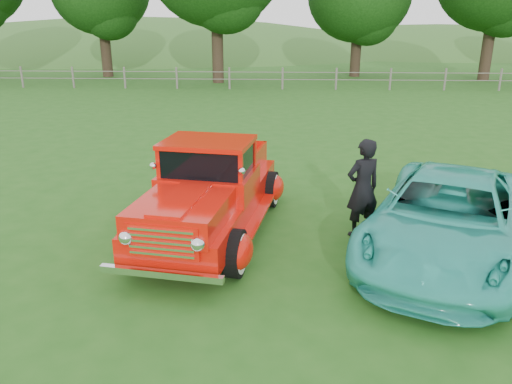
{
  "coord_description": "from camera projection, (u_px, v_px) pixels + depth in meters",
  "views": [
    {
      "loc": [
        -0.12,
        -6.59,
        3.76
      ],
      "look_at": [
        -0.49,
        1.2,
        1.05
      ],
      "focal_mm": 35.0,
      "sensor_mm": 36.0,
      "label": 1
    }
  ],
  "objects": [
    {
      "name": "ground",
      "position": [
        285.0,
        285.0,
        7.45
      ],
      "size": [
        140.0,
        140.0,
        0.0
      ],
      "primitive_type": "plane",
      "color": "#205316",
      "rests_on": "ground"
    },
    {
      "name": "distant_hills",
      "position": [
        250.0,
        86.0,
        65.23
      ],
      "size": [
        116.0,
        60.0,
        18.0
      ],
      "color": "#316725",
      "rests_on": "ground"
    },
    {
      "name": "fence_line",
      "position": [
        283.0,
        78.0,
        28.0
      ],
      "size": [
        48.0,
        0.12,
        1.2
      ],
      "color": "#676057",
      "rests_on": "ground"
    },
    {
      "name": "red_pickup",
      "position": [
        210.0,
        192.0,
        9.03
      ],
      "size": [
        2.79,
        5.19,
        1.78
      ],
      "rotation": [
        0.0,
        0.0,
        -0.16
      ],
      "color": "black",
      "rests_on": "ground"
    },
    {
      "name": "teal_sedan",
      "position": [
        447.0,
        218.0,
        8.14
      ],
      "size": [
        4.14,
        5.48,
        1.38
      ],
      "primitive_type": "imported",
      "rotation": [
        0.0,
        0.0,
        -0.42
      ],
      "color": "#2CB2A0",
      "rests_on": "ground"
    },
    {
      "name": "man",
      "position": [
        363.0,
        188.0,
        8.89
      ],
      "size": [
        0.78,
        0.67,
        1.81
      ],
      "primitive_type": "imported",
      "rotation": [
        0.0,
        0.0,
        3.57
      ],
      "color": "black",
      "rests_on": "ground"
    }
  ]
}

